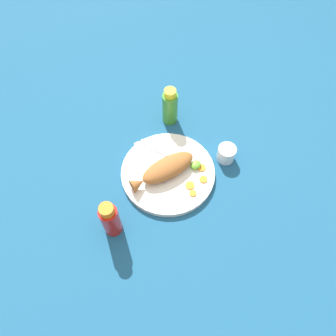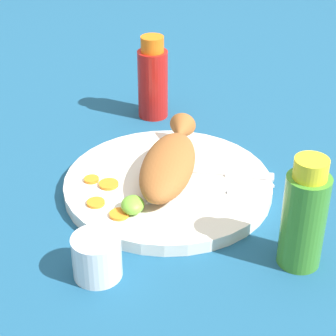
% 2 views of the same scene
% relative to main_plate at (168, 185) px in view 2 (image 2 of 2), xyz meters
% --- Properties ---
extents(ground_plane, '(4.00, 4.00, 0.00)m').
position_rel_main_plate_xyz_m(ground_plane, '(0.00, 0.00, -0.01)').
color(ground_plane, navy).
extents(main_plate, '(0.30, 0.30, 0.02)m').
position_rel_main_plate_xyz_m(main_plate, '(0.00, 0.00, 0.00)').
color(main_plate, silver).
rests_on(main_plate, ground_plane).
extents(fried_fish, '(0.23, 0.10, 0.05)m').
position_rel_main_plate_xyz_m(fried_fish, '(-0.01, 0.00, 0.03)').
color(fried_fish, '#935628').
rests_on(fried_fish, main_plate).
extents(fork_near, '(0.04, 0.19, 0.00)m').
position_rel_main_plate_xyz_m(fork_near, '(-0.02, 0.07, 0.01)').
color(fork_near, silver).
rests_on(fork_near, main_plate).
extents(fork_far, '(0.06, 0.18, 0.00)m').
position_rel_main_plate_xyz_m(fork_far, '(0.03, 0.07, 0.01)').
color(fork_far, silver).
rests_on(fork_far, main_plate).
extents(carrot_slice_near, '(0.02, 0.02, 0.00)m').
position_rel_main_plate_xyz_m(carrot_slice_near, '(0.01, -0.11, 0.01)').
color(carrot_slice_near, orange).
rests_on(carrot_slice_near, main_plate).
extents(carrot_slice_mid, '(0.03, 0.03, 0.00)m').
position_rel_main_plate_xyz_m(carrot_slice_mid, '(0.02, -0.08, 0.01)').
color(carrot_slice_mid, orange).
rests_on(carrot_slice_mid, main_plate).
extents(carrot_slice_far, '(0.02, 0.02, 0.00)m').
position_rel_main_plate_xyz_m(carrot_slice_far, '(0.06, -0.10, 0.01)').
color(carrot_slice_far, orange).
rests_on(carrot_slice_far, main_plate).
extents(carrot_slice_extra, '(0.03, 0.03, 0.00)m').
position_rel_main_plate_xyz_m(carrot_slice_extra, '(0.09, -0.06, 0.01)').
color(carrot_slice_extra, orange).
rests_on(carrot_slice_extra, main_plate).
extents(lime_wedge_main, '(0.04, 0.03, 0.02)m').
position_rel_main_plate_xyz_m(lime_wedge_main, '(0.08, -0.04, 0.02)').
color(lime_wedge_main, '#6BB233').
rests_on(lime_wedge_main, main_plate).
extents(hot_sauce_bottle_red, '(0.05, 0.05, 0.15)m').
position_rel_main_plate_xyz_m(hot_sauce_bottle_red, '(-0.24, -0.03, 0.06)').
color(hot_sauce_bottle_red, '#B21914').
rests_on(hot_sauce_bottle_red, ground_plane).
extents(hot_sauce_bottle_green, '(0.05, 0.05, 0.15)m').
position_rel_main_plate_xyz_m(hot_sauce_bottle_green, '(0.15, 0.17, 0.06)').
color(hot_sauce_bottle_green, '#3D8428').
rests_on(hot_sauce_bottle_green, ground_plane).
extents(salt_cup, '(0.06, 0.06, 0.05)m').
position_rel_main_plate_xyz_m(salt_cup, '(0.18, -0.08, 0.01)').
color(salt_cup, silver).
rests_on(salt_cup, ground_plane).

